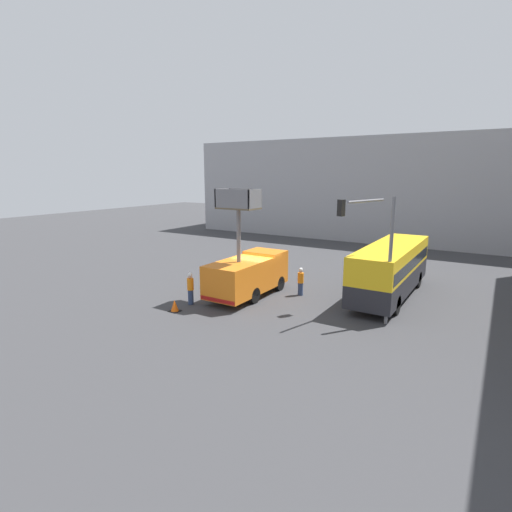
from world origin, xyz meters
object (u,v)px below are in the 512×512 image
(utility_truck, at_px, (248,272))
(traffic_cone_near_truck, at_px, (175,306))
(traffic_light_pole, at_px, (372,238))
(city_bus, at_px, (391,267))
(road_worker_directing, at_px, (301,282))
(road_worker_near_truck, at_px, (190,288))

(utility_truck, relative_size, traffic_cone_near_truck, 10.10)
(traffic_light_pole, bearing_deg, utility_truck, -179.14)
(city_bus, bearing_deg, traffic_cone_near_truck, 145.89)
(road_worker_directing, distance_m, traffic_cone_near_truck, 7.95)
(road_worker_near_truck, height_order, traffic_cone_near_truck, road_worker_near_truck)
(traffic_cone_near_truck, bearing_deg, city_bus, 44.00)
(city_bus, relative_size, traffic_light_pole, 1.56)
(utility_truck, bearing_deg, city_bus, 31.38)
(road_worker_near_truck, distance_m, road_worker_directing, 6.86)
(road_worker_near_truck, bearing_deg, traffic_light_pole, 151.48)
(city_bus, xyz_separation_m, road_worker_near_truck, (-9.51, -7.70, -0.94))
(traffic_light_pole, bearing_deg, traffic_cone_near_truck, -153.80)
(road_worker_near_truck, relative_size, road_worker_directing, 1.08)
(traffic_light_pole, relative_size, traffic_cone_near_truck, 9.80)
(utility_truck, distance_m, traffic_light_pole, 8.02)
(traffic_light_pole, height_order, traffic_cone_near_truck, traffic_light_pole)
(city_bus, distance_m, traffic_light_pole, 5.10)
(traffic_light_pole, bearing_deg, road_worker_directing, 159.51)
(road_worker_directing, bearing_deg, traffic_cone_near_truck, 115.67)
(utility_truck, height_order, road_worker_directing, utility_truck)
(utility_truck, distance_m, city_bus, 8.84)
(road_worker_directing, bearing_deg, utility_truck, 96.49)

